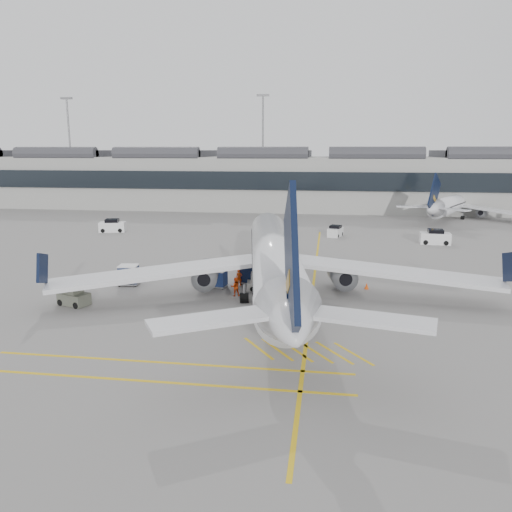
# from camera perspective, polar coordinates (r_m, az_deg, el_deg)

# --- Properties ---
(ground) EXTENTS (220.00, 220.00, 0.00)m
(ground) POSITION_cam_1_polar(r_m,az_deg,el_deg) (40.48, -8.23, -6.08)
(ground) COLOR gray
(ground) RESTS_ON ground
(terminal) EXTENTS (200.00, 20.45, 12.40)m
(terminal) POSITION_cam_1_polar(r_m,az_deg,el_deg) (109.52, 2.43, 8.71)
(terminal) COLOR #9E9E99
(terminal) RESTS_ON ground
(light_masts) EXTENTS (113.00, 0.60, 25.45)m
(light_masts) POSITION_cam_1_polar(r_m,az_deg,el_deg) (123.52, 2.36, 12.97)
(light_masts) COLOR slate
(light_masts) RESTS_ON ground
(apron_markings) EXTENTS (0.25, 60.00, 0.01)m
(apron_markings) POSITION_cam_1_polar(r_m,az_deg,el_deg) (48.49, 6.61, -2.97)
(apron_markings) COLOR gold
(apron_markings) RESTS_ON ground
(airliner_main) EXTENTS (37.54, 41.32, 11.04)m
(airliner_main) POSITION_cam_1_polar(r_m,az_deg,el_deg) (42.92, 2.16, -0.43)
(airliner_main) COLOR silver
(airliner_main) RESTS_ON ground
(airliner_far) EXTENTS (27.82, 30.68, 8.88)m
(airliner_far) POSITION_cam_1_polar(r_m,az_deg,el_deg) (100.60, 21.66, 5.56)
(airliner_far) COLOR silver
(airliner_far) RESTS_ON ground
(belt_loader) EXTENTS (4.80, 1.98, 1.92)m
(belt_loader) POSITION_cam_1_polar(r_m,az_deg,el_deg) (45.58, 1.28, -3.15)
(belt_loader) COLOR beige
(belt_loader) RESTS_ON ground
(baggage_cart_a) EXTENTS (1.84, 1.57, 1.79)m
(baggage_cart_a) POSITION_cam_1_polar(r_m,az_deg,el_deg) (47.46, 3.70, -2.06)
(baggage_cart_a) COLOR gray
(baggage_cart_a) RESTS_ON ground
(baggage_cart_b) EXTENTS (2.37, 2.16, 2.05)m
(baggage_cart_b) POSITION_cam_1_polar(r_m,az_deg,el_deg) (47.14, -0.48, -1.96)
(baggage_cart_b) COLOR gray
(baggage_cart_b) RESTS_ON ground
(baggage_cart_c) EXTENTS (1.79, 1.55, 1.69)m
(baggage_cart_c) POSITION_cam_1_polar(r_m,az_deg,el_deg) (46.17, -4.37, -2.54)
(baggage_cart_c) COLOR gray
(baggage_cart_c) RESTS_ON ground
(baggage_cart_d) EXTENTS (2.00, 1.72, 1.93)m
(baggage_cart_d) POSITION_cam_1_polar(r_m,az_deg,el_deg) (48.36, -14.35, -2.06)
(baggage_cart_d) COLOR gray
(baggage_cart_d) RESTS_ON ground
(ramp_agent_a) EXTENTS (0.66, 0.54, 1.58)m
(ramp_agent_a) POSITION_cam_1_polar(r_m,az_deg,el_deg) (46.68, -1.96, -2.50)
(ramp_agent_a) COLOR #FF4A0D
(ramp_agent_a) RESTS_ON ground
(ramp_agent_b) EXTENTS (0.96, 0.84, 1.66)m
(ramp_agent_b) POSITION_cam_1_polar(r_m,az_deg,el_deg) (43.50, -2.38, -3.53)
(ramp_agent_b) COLOR #E13D0B
(ramp_agent_b) RESTS_ON ground
(pushback_tug) EXTENTS (2.76, 2.16, 1.36)m
(pushback_tug) POSITION_cam_1_polar(r_m,az_deg,el_deg) (43.67, -20.07, -4.53)
(pushback_tug) COLOR #585B4D
(pushback_tug) RESTS_ON ground
(safety_cone_nose) EXTENTS (0.38, 0.38, 0.53)m
(safety_cone_nose) POSITION_cam_1_polar(r_m,az_deg,el_deg) (63.30, 3.83, 0.87)
(safety_cone_nose) COLOR #F24C0A
(safety_cone_nose) RESTS_ON ground
(safety_cone_engine) EXTENTS (0.41, 0.41, 0.57)m
(safety_cone_engine) POSITION_cam_1_polar(r_m,az_deg,el_deg) (46.87, 12.53, -3.36)
(safety_cone_engine) COLOR #F24C0A
(safety_cone_engine) RESTS_ON ground
(service_van_left) EXTENTS (4.23, 2.78, 2.00)m
(service_van_left) POSITION_cam_1_polar(r_m,az_deg,el_deg) (80.67, -16.09, 3.30)
(service_van_left) COLOR silver
(service_van_left) RESTS_ON ground
(service_van_mid) EXTENTS (2.46, 3.52, 1.64)m
(service_van_mid) POSITION_cam_1_polar(r_m,az_deg,el_deg) (74.34, 9.06, 2.79)
(service_van_mid) COLOR silver
(service_van_mid) RESTS_ON ground
(service_van_right) EXTENTS (4.01, 2.18, 2.01)m
(service_van_right) POSITION_cam_1_polar(r_m,az_deg,el_deg) (71.67, 19.79, 2.01)
(service_van_right) COLOR silver
(service_van_right) RESTS_ON ground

